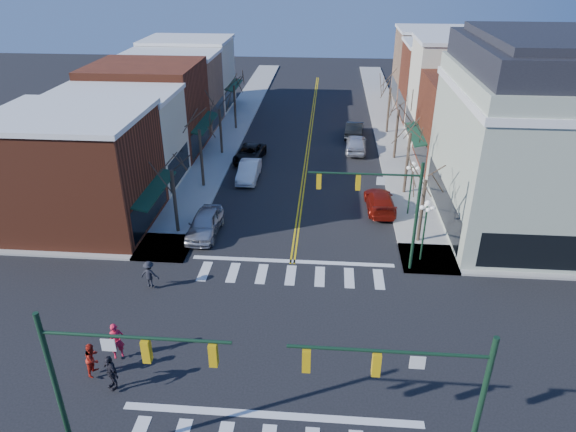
% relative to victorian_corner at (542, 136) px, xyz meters
% --- Properties ---
extents(ground, '(160.00, 160.00, 0.00)m').
position_rel_victorian_corner_xyz_m(ground, '(-16.50, -14.50, -6.66)').
color(ground, black).
rests_on(ground, ground).
extents(sidewalk_left, '(3.50, 70.00, 0.15)m').
position_rel_victorian_corner_xyz_m(sidewalk_left, '(-25.25, 5.50, -6.58)').
color(sidewalk_left, '#9E9B93').
rests_on(sidewalk_left, ground).
extents(sidewalk_right, '(3.50, 70.00, 0.15)m').
position_rel_victorian_corner_xyz_m(sidewalk_right, '(-7.75, 5.50, -6.58)').
color(sidewalk_right, '#9E9B93').
rests_on(sidewalk_right, ground).
extents(bldg_left_brick_a, '(10.00, 8.50, 8.00)m').
position_rel_victorian_corner_xyz_m(bldg_left_brick_a, '(-32.00, -2.75, -2.66)').
color(bldg_left_brick_a, maroon).
rests_on(bldg_left_brick_a, ground).
extents(bldg_left_stucco_a, '(10.00, 7.00, 7.50)m').
position_rel_victorian_corner_xyz_m(bldg_left_stucco_a, '(-32.00, 5.00, -2.91)').
color(bldg_left_stucco_a, beige).
rests_on(bldg_left_stucco_a, ground).
extents(bldg_left_brick_b, '(10.00, 9.00, 8.50)m').
position_rel_victorian_corner_xyz_m(bldg_left_brick_b, '(-32.00, 13.00, -2.41)').
color(bldg_left_brick_b, maroon).
rests_on(bldg_left_brick_b, ground).
extents(bldg_left_tan, '(10.00, 7.50, 7.80)m').
position_rel_victorian_corner_xyz_m(bldg_left_tan, '(-32.00, 21.25, -2.76)').
color(bldg_left_tan, '#A27759').
rests_on(bldg_left_tan, ground).
extents(bldg_left_stucco_b, '(10.00, 8.00, 8.20)m').
position_rel_victorian_corner_xyz_m(bldg_left_stucco_b, '(-32.00, 29.00, -2.56)').
color(bldg_left_stucco_b, beige).
rests_on(bldg_left_stucco_b, ground).
extents(bldg_right_brick_a, '(10.00, 8.50, 8.00)m').
position_rel_victorian_corner_xyz_m(bldg_right_brick_a, '(-1.00, 11.25, -2.66)').
color(bldg_right_brick_a, maroon).
rests_on(bldg_right_brick_a, ground).
extents(bldg_right_stucco, '(10.00, 7.00, 10.00)m').
position_rel_victorian_corner_xyz_m(bldg_right_stucco, '(-1.00, 19.00, -1.66)').
color(bldg_right_stucco, beige).
rests_on(bldg_right_stucco, ground).
extents(bldg_right_brick_b, '(10.00, 8.00, 8.50)m').
position_rel_victorian_corner_xyz_m(bldg_right_brick_b, '(-1.00, 26.50, -2.41)').
color(bldg_right_brick_b, maroon).
rests_on(bldg_right_brick_b, ground).
extents(bldg_right_tan, '(10.00, 8.00, 9.00)m').
position_rel_victorian_corner_xyz_m(bldg_right_tan, '(-1.00, 34.50, -2.16)').
color(bldg_right_tan, '#A27759').
rests_on(bldg_right_tan, ground).
extents(victorian_corner, '(12.25, 14.25, 13.30)m').
position_rel_victorian_corner_xyz_m(victorian_corner, '(0.00, 0.00, 0.00)').
color(victorian_corner, '#A4AF97').
rests_on(victorian_corner, ground).
extents(traffic_mast_near_left, '(6.60, 0.28, 7.20)m').
position_rel_victorian_corner_xyz_m(traffic_mast_near_left, '(-22.05, -21.90, -1.95)').
color(traffic_mast_near_left, '#14331E').
rests_on(traffic_mast_near_left, ground).
extents(traffic_mast_near_right, '(6.60, 0.28, 7.20)m').
position_rel_victorian_corner_xyz_m(traffic_mast_near_right, '(-10.95, -21.90, -1.95)').
color(traffic_mast_near_right, '#14331E').
rests_on(traffic_mast_near_right, ground).
extents(traffic_mast_far_right, '(6.60, 0.28, 7.20)m').
position_rel_victorian_corner_xyz_m(traffic_mast_far_right, '(-10.95, -7.10, -1.95)').
color(traffic_mast_far_right, '#14331E').
rests_on(traffic_mast_far_right, ground).
extents(lamppost_corner, '(0.36, 0.36, 4.33)m').
position_rel_victorian_corner_xyz_m(lamppost_corner, '(-8.30, -6.00, -3.70)').
color(lamppost_corner, '#14331E').
rests_on(lamppost_corner, ground).
extents(lamppost_midblock, '(0.36, 0.36, 4.33)m').
position_rel_victorian_corner_xyz_m(lamppost_midblock, '(-8.30, 0.50, -3.70)').
color(lamppost_midblock, '#14331E').
rests_on(lamppost_midblock, ground).
extents(tree_left_a, '(0.24, 0.24, 4.76)m').
position_rel_victorian_corner_xyz_m(tree_left_a, '(-24.90, -3.50, -4.28)').
color(tree_left_a, '#382B21').
rests_on(tree_left_a, ground).
extents(tree_left_b, '(0.24, 0.24, 5.04)m').
position_rel_victorian_corner_xyz_m(tree_left_b, '(-24.90, 4.50, -4.14)').
color(tree_left_b, '#382B21').
rests_on(tree_left_b, ground).
extents(tree_left_c, '(0.24, 0.24, 4.55)m').
position_rel_victorian_corner_xyz_m(tree_left_c, '(-24.90, 12.50, -4.38)').
color(tree_left_c, '#382B21').
rests_on(tree_left_c, ground).
extents(tree_left_d, '(0.24, 0.24, 4.90)m').
position_rel_victorian_corner_xyz_m(tree_left_d, '(-24.90, 20.50, -4.21)').
color(tree_left_d, '#382B21').
rests_on(tree_left_d, ground).
extents(tree_right_a, '(0.24, 0.24, 4.62)m').
position_rel_victorian_corner_xyz_m(tree_right_a, '(-8.10, -3.50, -4.35)').
color(tree_right_a, '#382B21').
rests_on(tree_right_a, ground).
extents(tree_right_b, '(0.24, 0.24, 5.18)m').
position_rel_victorian_corner_xyz_m(tree_right_b, '(-8.10, 4.50, -4.07)').
color(tree_right_b, '#382B21').
rests_on(tree_right_b, ground).
extents(tree_right_c, '(0.24, 0.24, 4.83)m').
position_rel_victorian_corner_xyz_m(tree_right_c, '(-8.10, 12.50, -4.24)').
color(tree_right_c, '#382B21').
rests_on(tree_right_c, ground).
extents(tree_right_d, '(0.24, 0.24, 4.97)m').
position_rel_victorian_corner_xyz_m(tree_right_d, '(-8.10, 20.50, -4.17)').
color(tree_right_d, '#382B21').
rests_on(tree_right_d, ground).
extents(car_left_near, '(2.10, 4.95, 1.67)m').
position_rel_victorian_corner_xyz_m(car_left_near, '(-22.90, -3.58, -5.82)').
color(car_left_near, '#B0AFB4').
rests_on(car_left_near, ground).
extents(car_left_mid, '(1.68, 4.72, 1.55)m').
position_rel_victorian_corner_xyz_m(car_left_mid, '(-21.30, 6.44, -5.88)').
color(car_left_mid, white).
rests_on(car_left_mid, ground).
extents(car_left_far, '(2.88, 5.29, 1.41)m').
position_rel_victorian_corner_xyz_m(car_left_far, '(-21.90, 10.97, -5.95)').
color(car_left_far, black).
rests_on(car_left_far, ground).
extents(car_right_near, '(2.32, 5.19, 1.48)m').
position_rel_victorian_corner_xyz_m(car_right_near, '(-10.36, 1.30, -5.92)').
color(car_right_near, maroon).
rests_on(car_right_near, ground).
extents(car_right_mid, '(2.29, 5.10, 1.70)m').
position_rel_victorian_corner_xyz_m(car_right_mid, '(-11.70, 14.30, -5.81)').
color(car_right_mid, silver).
rests_on(car_right_mid, ground).
extents(car_right_far, '(2.26, 5.16, 1.65)m').
position_rel_victorian_corner_xyz_m(car_right_far, '(-11.70, 18.96, -5.83)').
color(car_right_far, black).
rests_on(car_right_far, ground).
extents(pedestrian_red_a, '(0.83, 0.74, 1.90)m').
position_rel_victorian_corner_xyz_m(pedestrian_red_a, '(-24.31, -16.25, -5.56)').
color(pedestrian_red_a, red).
rests_on(pedestrian_red_a, sidewalk_left).
extents(pedestrian_red_b, '(0.66, 0.84, 1.70)m').
position_rel_victorian_corner_xyz_m(pedestrian_red_b, '(-25.01, -17.41, -5.66)').
color(pedestrian_red_b, '#AC1E12').
rests_on(pedestrian_red_b, sidewalk_left).
extents(pedestrian_dark_a, '(1.12, 1.01, 1.82)m').
position_rel_victorian_corner_xyz_m(pedestrian_dark_a, '(-23.80, -18.23, -5.60)').
color(pedestrian_dark_a, black).
rests_on(pedestrian_dark_a, sidewalk_left).
extents(pedestrian_dark_b, '(1.15, 0.73, 1.69)m').
position_rel_victorian_corner_xyz_m(pedestrian_dark_b, '(-24.64, -10.34, -5.66)').
color(pedestrian_dark_b, black).
rests_on(pedestrian_dark_b, sidewalk_left).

